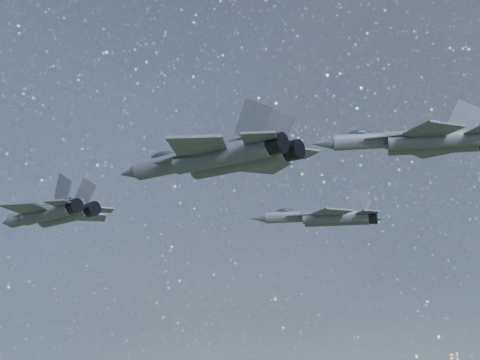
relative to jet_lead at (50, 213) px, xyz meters
The scene contains 4 objects.
jet_lead is the anchor object (origin of this frame).
jet_left 31.81m from the jet_lead, 42.81° to the left, with size 16.13×10.88×4.07m.
jet_right 29.44m from the jet_lead, 20.81° to the right, with size 19.10×13.28×4.80m.
jet_slot 40.08m from the jet_lead, ahead, with size 16.53×11.07×4.18m.
Camera 1 is at (33.07, -64.34, 136.95)m, focal length 55.00 mm.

